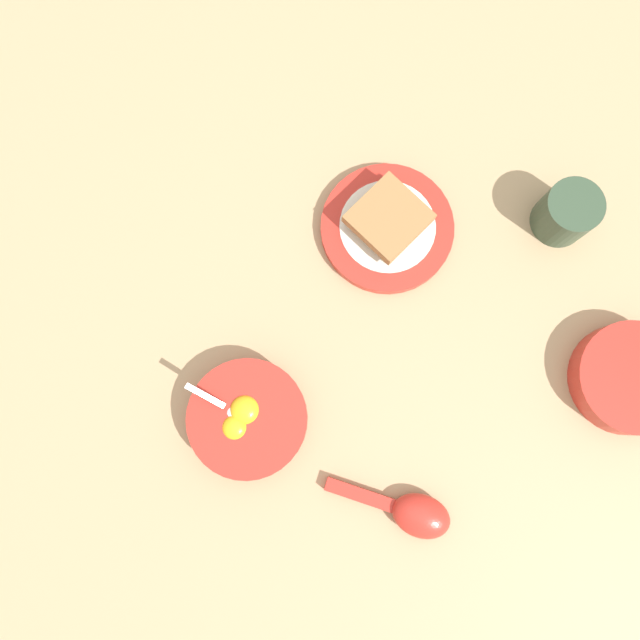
# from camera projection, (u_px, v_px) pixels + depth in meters

# --- Properties ---
(ground_plane) EXTENTS (3.00, 3.00, 0.00)m
(ground_plane) POSITION_uv_depth(u_px,v_px,m) (431.00, 359.00, 0.82)
(ground_plane) COLOR tan
(egg_bowl) EXTENTS (0.15, 0.15, 0.07)m
(egg_bowl) POSITION_uv_depth(u_px,v_px,m) (248.00, 419.00, 0.79)
(egg_bowl) COLOR red
(egg_bowl) RESTS_ON ground_plane
(toast_plate) EXTENTS (0.18, 0.18, 0.02)m
(toast_plate) POSITION_uv_depth(u_px,v_px,m) (387.00, 228.00, 0.85)
(toast_plate) COLOR red
(toast_plate) RESTS_ON ground_plane
(toast_sandwich) EXTENTS (0.12, 0.13, 0.04)m
(toast_sandwich) POSITION_uv_depth(u_px,v_px,m) (389.00, 219.00, 0.82)
(toast_sandwich) COLOR brown
(toast_sandwich) RESTS_ON toast_plate
(soup_spoon) EXTENTS (0.16, 0.09, 0.03)m
(soup_spoon) POSITION_uv_depth(u_px,v_px,m) (412.00, 513.00, 0.78)
(soup_spoon) COLOR red
(soup_spoon) RESTS_ON ground_plane
(congee_bowl) EXTENTS (0.14, 0.14, 0.04)m
(congee_bowl) POSITION_uv_depth(u_px,v_px,m) (630.00, 378.00, 0.80)
(congee_bowl) COLOR red
(congee_bowl) RESTS_ON ground_plane
(drinking_cup) EXTENTS (0.07, 0.07, 0.07)m
(drinking_cup) POSITION_uv_depth(u_px,v_px,m) (567.00, 213.00, 0.82)
(drinking_cup) COLOR #334733
(drinking_cup) RESTS_ON ground_plane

